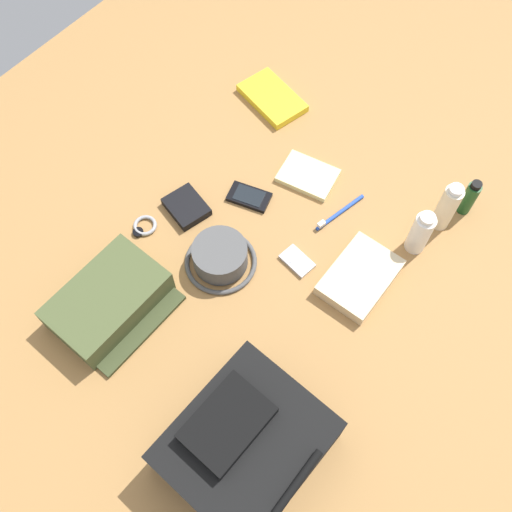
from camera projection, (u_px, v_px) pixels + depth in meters
name	position (u px, v px, depth m)	size (l,w,h in m)	color
ground_plane	(256.00, 265.00, 1.50)	(2.64, 2.02, 0.02)	#9F723E
backpack	(245.00, 445.00, 1.21)	(0.33, 0.28, 0.16)	black
toiletry_pouch	(109.00, 301.00, 1.40)	(0.28, 0.22, 0.08)	#47512D
bucket_hat	(220.00, 257.00, 1.46)	(0.18, 0.18, 0.07)	#4F4F4F
shampoo_bottle	(469.00, 198.00, 1.51)	(0.04, 0.04, 0.12)	#19471E
lotion_bottle	(447.00, 207.00, 1.47)	(0.05, 0.05, 0.16)	beige
toothpaste_tube	(420.00, 233.00, 1.45)	(0.05, 0.05, 0.14)	white
paperback_novel	(272.00, 98.00, 1.73)	(0.16, 0.22, 0.02)	yellow
cell_phone	(249.00, 197.00, 1.57)	(0.09, 0.12, 0.01)	black
media_player	(297.00, 261.00, 1.48)	(0.06, 0.09, 0.01)	#B7B7BC
wristwatch	(144.00, 226.00, 1.53)	(0.07, 0.06, 0.01)	#99999E
toothbrush	(337.00, 214.00, 1.55)	(0.16, 0.05, 0.02)	blue
wallet	(186.00, 207.00, 1.55)	(0.09, 0.11, 0.02)	black
notepad	(308.00, 176.00, 1.60)	(0.11, 0.15, 0.02)	beige
folded_towel	(360.00, 277.00, 1.45)	(0.20, 0.14, 0.04)	beige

